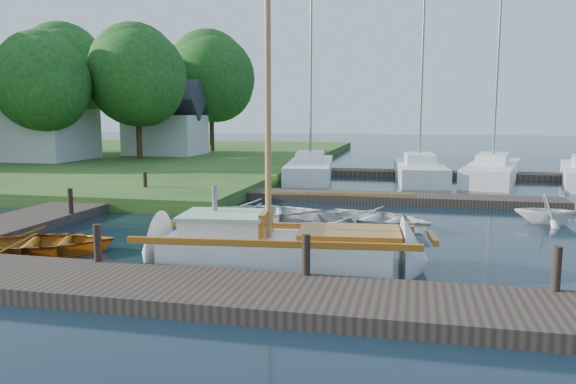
% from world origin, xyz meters
% --- Properties ---
extents(ground, '(160.00, 160.00, 0.00)m').
position_xyz_m(ground, '(0.00, 0.00, 0.00)').
color(ground, black).
rests_on(ground, ground).
extents(near_dock, '(18.00, 2.20, 0.30)m').
position_xyz_m(near_dock, '(0.00, -6.00, 0.15)').
color(near_dock, '#30241E').
rests_on(near_dock, ground).
extents(left_dock, '(2.20, 18.00, 0.30)m').
position_xyz_m(left_dock, '(-8.00, 2.00, 0.15)').
color(left_dock, '#30241E').
rests_on(left_dock, ground).
extents(far_dock, '(14.00, 1.60, 0.30)m').
position_xyz_m(far_dock, '(2.00, 6.50, 0.15)').
color(far_dock, '#30241E').
rests_on(far_dock, ground).
extents(pontoon, '(30.00, 1.60, 0.30)m').
position_xyz_m(pontoon, '(10.00, 16.00, 0.15)').
color(pontoon, '#30241E').
rests_on(pontoon, ground).
extents(mooring_post_1, '(0.16, 0.16, 0.80)m').
position_xyz_m(mooring_post_1, '(-3.00, -5.00, 0.70)').
color(mooring_post_1, black).
rests_on(mooring_post_1, near_dock).
extents(mooring_post_2, '(0.16, 0.16, 0.80)m').
position_xyz_m(mooring_post_2, '(1.50, -5.00, 0.70)').
color(mooring_post_2, black).
rests_on(mooring_post_2, near_dock).
extents(mooring_post_3, '(0.16, 0.16, 0.80)m').
position_xyz_m(mooring_post_3, '(6.00, -5.00, 0.70)').
color(mooring_post_3, black).
rests_on(mooring_post_3, near_dock).
extents(mooring_post_4, '(0.16, 0.16, 0.80)m').
position_xyz_m(mooring_post_4, '(-7.00, 0.00, 0.70)').
color(mooring_post_4, black).
rests_on(mooring_post_4, left_dock).
extents(mooring_post_5, '(0.16, 0.16, 0.80)m').
position_xyz_m(mooring_post_5, '(-7.00, 5.00, 0.70)').
color(mooring_post_5, black).
rests_on(mooring_post_5, left_dock).
extents(sailboat, '(7.32, 2.69, 9.83)m').
position_xyz_m(sailboat, '(0.71, -3.46, 0.34)').
color(sailboat, silver).
rests_on(sailboat, ground).
extents(dinghy, '(4.30, 3.76, 0.74)m').
position_xyz_m(dinghy, '(-5.42, -3.69, 0.37)').
color(dinghy, '#894610').
rests_on(dinghy, ground).
extents(tender_a, '(4.52, 3.73, 0.81)m').
position_xyz_m(tender_a, '(-1.24, 1.34, 0.41)').
color(tender_a, silver).
rests_on(tender_a, ground).
extents(tender_c, '(4.27, 3.73, 0.74)m').
position_xyz_m(tender_c, '(2.39, 1.31, 0.37)').
color(tender_c, silver).
rests_on(tender_c, ground).
extents(tender_d, '(2.03, 1.77, 1.02)m').
position_xyz_m(tender_d, '(7.60, 3.24, 0.51)').
color(tender_d, silver).
rests_on(tender_d, ground).
extents(marina_boat_0, '(3.27, 8.81, 11.04)m').
position_xyz_m(marina_boat_0, '(-1.98, 14.09, 0.57)').
color(marina_boat_0, silver).
rests_on(marina_boat_0, ground).
extents(marina_boat_2, '(2.86, 7.54, 12.20)m').
position_xyz_m(marina_boat_2, '(3.70, 13.99, 0.59)').
color(marina_boat_2, silver).
rests_on(marina_boat_2, ground).
extents(marina_boat_3, '(4.01, 9.08, 10.84)m').
position_xyz_m(marina_boat_3, '(7.36, 14.68, 0.57)').
color(marina_boat_3, silver).
rests_on(marina_boat_3, ground).
extents(house_a, '(6.30, 5.00, 6.29)m').
position_xyz_m(house_a, '(-20.00, 16.00, 2.96)').
color(house_a, beige).
rests_on(house_a, shore).
extents(house_c, '(5.25, 4.00, 5.28)m').
position_xyz_m(house_c, '(-14.00, 22.00, 2.58)').
color(house_c, beige).
rests_on(house_c, shore).
extents(tree_2, '(5.83, 5.75, 7.82)m').
position_xyz_m(tree_2, '(-18.00, 14.05, 5.25)').
color(tree_2, '#332114').
rests_on(tree_2, shore).
extents(tree_3, '(6.41, 6.38, 8.74)m').
position_xyz_m(tree_3, '(-14.00, 18.05, 5.81)').
color(tree_3, '#332114').
rests_on(tree_3, shore).
extents(tree_4, '(7.01, 7.01, 9.66)m').
position_xyz_m(tree_4, '(-22.00, 22.05, 6.37)').
color(tree_4, '#332114').
rests_on(tree_4, shore).
extents(tree_7, '(6.83, 6.83, 9.38)m').
position_xyz_m(tree_7, '(-12.00, 26.05, 6.20)').
color(tree_7, '#332114').
rests_on(tree_7, shore).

